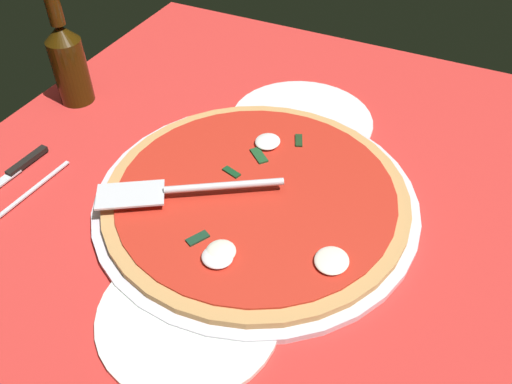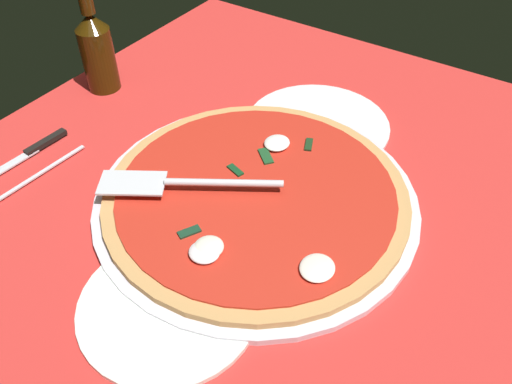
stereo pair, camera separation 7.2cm
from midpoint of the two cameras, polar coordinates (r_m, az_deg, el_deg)
ground_plane at (r=71.93cm, az=6.51°, el=-3.75°), size 104.95×104.95×0.80cm
checker_pattern at (r=71.60cm, az=6.54°, el=-3.50°), size 104.95×104.95×0.10cm
pizza_pan at (r=73.27cm, az=2.82°, el=-1.08°), size 44.88×44.88×1.31cm
dinner_plate_left at (r=62.43cm, az=-6.08°, el=-12.33°), size 21.15×21.15×1.00cm
dinner_plate_right at (r=88.23cm, az=9.05°, el=7.09°), size 23.47×23.47×1.00cm
pizza at (r=72.23cm, az=2.85°, el=-0.41°), size 42.08×42.08×2.42cm
pizza_server at (r=71.07cm, az=-5.08°, el=0.87°), size 15.64×22.77×1.00cm
place_setting_far at (r=84.41cm, az=-21.35°, el=2.22°), size 21.54×12.77×1.40cm
beer_bottle at (r=96.22cm, az=-14.86°, el=14.87°), size 5.75×5.75×22.75cm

